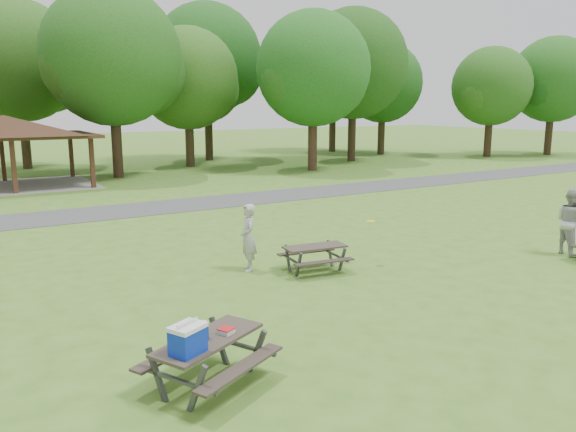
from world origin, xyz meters
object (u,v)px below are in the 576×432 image
at_px(picnic_table_near, 202,345).
at_px(picnic_table_middle, 315,252).
at_px(frisbee_catcher, 571,222).
at_px(frisbee_thrower, 248,238).

relative_size(picnic_table_near, picnic_table_middle, 1.30).
bearing_deg(picnic_table_middle, frisbee_catcher, -18.71).
bearing_deg(picnic_table_middle, picnic_table_near, -139.29).
height_order(picnic_table_near, frisbee_catcher, frisbee_catcher).
distance_m(frisbee_thrower, frisbee_catcher, 9.39).
height_order(picnic_table_middle, frisbee_thrower, frisbee_thrower).
bearing_deg(picnic_table_near, picnic_table_middle, 40.71).
bearing_deg(frisbee_catcher, frisbee_thrower, 84.39).
distance_m(picnic_table_near, frisbee_catcher, 12.41).
bearing_deg(frisbee_catcher, picnic_table_near, 114.45).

